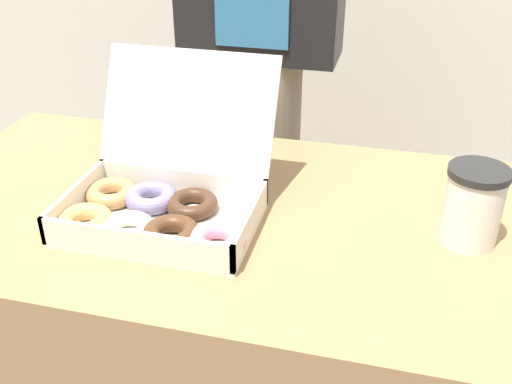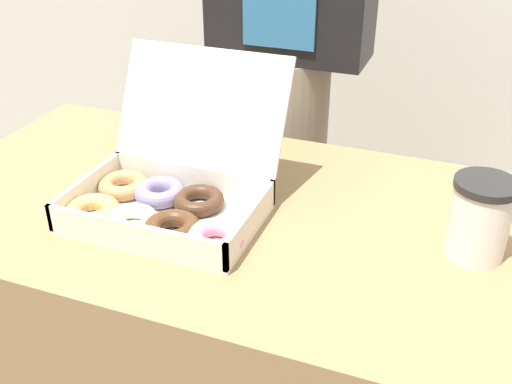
{
  "view_description": "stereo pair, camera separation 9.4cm",
  "coord_description": "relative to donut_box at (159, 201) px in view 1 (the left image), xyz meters",
  "views": [
    {
      "loc": [
        0.28,
        -0.88,
        1.31
      ],
      "look_at": [
        0.08,
        -0.09,
        0.85
      ],
      "focal_mm": 42.0,
      "sensor_mm": 36.0,
      "label": 1
    },
    {
      "loc": [
        0.37,
        -0.85,
        1.31
      ],
      "look_at": [
        0.08,
        -0.09,
        0.85
      ],
      "focal_mm": 42.0,
      "sensor_mm": 36.0,
      "label": 2
    }
  ],
  "objects": [
    {
      "name": "donut_box",
      "position": [
        0.0,
        0.0,
        0.0
      ],
      "size": [
        0.36,
        0.33,
        0.25
      ],
      "color": "silver",
      "rests_on": "table"
    },
    {
      "name": "person_customer",
      "position": [
        0.04,
        0.57,
        0.11
      ],
      "size": [
        0.37,
        0.21,
        1.65
      ],
      "color": "gray",
      "rests_on": "ground_plane"
    },
    {
      "name": "coffee_cup",
      "position": [
        0.51,
        0.07,
        0.03
      ],
      "size": [
        0.1,
        0.1,
        0.13
      ],
      "color": "silver",
      "rests_on": "table"
    },
    {
      "name": "table",
      "position": [
        0.1,
        0.07,
        -0.42
      ],
      "size": [
        1.19,
        0.64,
        0.76
      ],
      "color": "#99754C",
      "rests_on": "ground_plane"
    }
  ]
}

